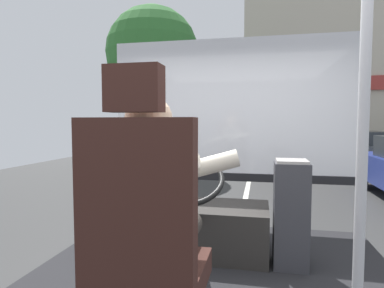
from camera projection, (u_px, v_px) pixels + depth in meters
ground at (250, 177)px, 10.56m from camera, size 18.00×44.00×0.06m
driver_seat at (145, 247)px, 1.40m from camera, size 0.48×0.48×1.30m
bus_driver at (154, 200)px, 1.51m from camera, size 0.77×0.59×0.76m
steering_console at (201, 227)px, 2.72m from camera, size 1.10×1.00×0.83m
handrail_pole at (363, 139)px, 1.32m from camera, size 0.04×0.04×2.03m
fare_box at (291, 213)px, 2.46m from camera, size 0.25×0.28×0.81m
windshield_panel at (229, 126)px, 3.43m from camera, size 2.50×0.08×1.48m
street_tree at (153, 54)px, 11.33m from camera, size 3.17×3.17×5.70m
shop_building at (382, 74)px, 16.33m from camera, size 13.40×5.28×8.25m
parked_car_charcoal at (360, 149)px, 12.60m from camera, size 1.93×3.91×1.39m
parked_car_silver at (329, 141)px, 17.99m from camera, size 1.77×4.44×1.41m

